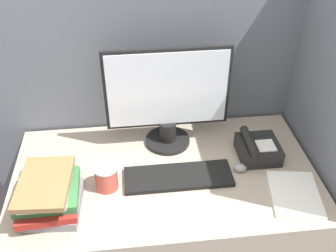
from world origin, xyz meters
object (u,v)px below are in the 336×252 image
(keyboard, at_px, (178,177))
(monitor, at_px, (168,101))
(mouse, at_px, (240,168))
(coffee_cup, at_px, (106,177))
(book_stack, at_px, (48,193))
(desk_telephone, at_px, (257,149))

(keyboard, bearing_deg, monitor, 93.76)
(keyboard, relative_size, mouse, 8.03)
(mouse, height_order, coffee_cup, coffee_cup)
(mouse, xyz_separation_m, book_stack, (-0.79, -0.12, 0.06))
(monitor, distance_m, mouse, 0.43)
(mouse, relative_size, desk_telephone, 0.31)
(keyboard, xyz_separation_m, book_stack, (-0.52, -0.10, 0.06))
(monitor, distance_m, desk_telephone, 0.46)
(book_stack, relative_size, desk_telephone, 1.74)
(mouse, bearing_deg, monitor, 140.83)
(monitor, xyz_separation_m, keyboard, (0.02, -0.26, -0.22))
(book_stack, bearing_deg, desk_telephone, 12.95)
(monitor, xyz_separation_m, desk_telephone, (0.39, -0.15, -0.19))
(coffee_cup, height_order, book_stack, book_stack)
(monitor, relative_size, mouse, 9.70)
(desk_telephone, bearing_deg, book_stack, -167.05)
(keyboard, height_order, book_stack, book_stack)
(coffee_cup, bearing_deg, desk_telephone, 10.16)
(book_stack, distance_m, desk_telephone, 0.92)
(monitor, height_order, coffee_cup, monitor)
(book_stack, bearing_deg, coffee_cup, 21.17)
(keyboard, xyz_separation_m, desk_telephone, (0.37, 0.11, 0.03))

